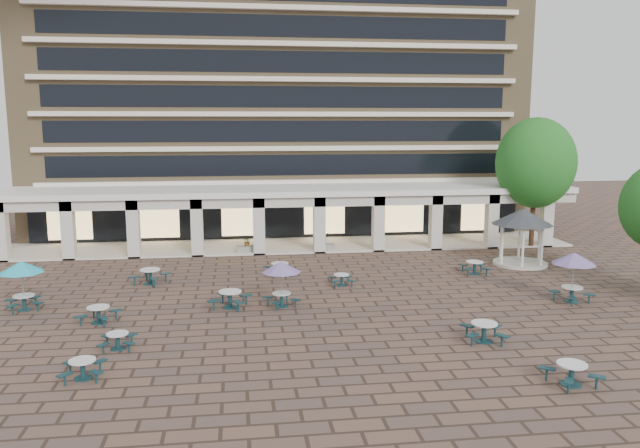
# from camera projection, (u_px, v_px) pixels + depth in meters

# --- Properties ---
(ground) EXTENTS (120.00, 120.00, 0.00)m
(ground) POSITION_uv_depth(u_px,v_px,m) (310.00, 304.00, 31.63)
(ground) COLOR brown
(ground) RESTS_ON ground
(apartment_building) EXTENTS (40.00, 15.50, 25.20)m
(apartment_building) POSITION_uv_depth(u_px,v_px,m) (276.00, 81.00, 54.49)
(apartment_building) COLOR #907751
(apartment_building) RESTS_ON ground
(retail_arcade) EXTENTS (42.00, 6.60, 4.40)m
(retail_arcade) POSITION_uv_depth(u_px,v_px,m) (286.00, 206.00, 45.62)
(retail_arcade) COLOR white
(retail_arcade) RESTS_ON ground
(picnic_table_0) EXTENTS (1.69, 1.69, 0.71)m
(picnic_table_0) POSITION_uv_depth(u_px,v_px,m) (83.00, 367.00, 22.35)
(picnic_table_0) COLOR #14383E
(picnic_table_0) RESTS_ON ground
(picnic_table_1) EXTENTS (1.56, 1.56, 0.67)m
(picnic_table_1) POSITION_uv_depth(u_px,v_px,m) (118.00, 339.00, 25.29)
(picnic_table_1) COLOR #14383E
(picnic_table_1) RESTS_ON ground
(picnic_table_2) EXTENTS (1.98, 1.98, 0.79)m
(picnic_table_2) POSITION_uv_depth(u_px,v_px,m) (572.00, 372.00, 21.82)
(picnic_table_2) COLOR #14383E
(picnic_table_2) RESTS_ON ground
(picnic_table_3) EXTENTS (2.07, 2.07, 0.83)m
(picnic_table_3) POSITION_uv_depth(u_px,v_px,m) (484.00, 330.00, 26.12)
(picnic_table_3) COLOR #14383E
(picnic_table_3) RESTS_ON ground
(picnic_table_4) EXTENTS (2.12, 2.12, 2.44)m
(picnic_table_4) POSITION_uv_depth(u_px,v_px,m) (22.00, 269.00, 30.22)
(picnic_table_4) COLOR #14383E
(picnic_table_4) RESTS_ON ground
(picnic_table_5) EXTENTS (2.28, 2.28, 0.86)m
(picnic_table_5) POSITION_uv_depth(u_px,v_px,m) (230.00, 298.00, 30.88)
(picnic_table_5) COLOR #14383E
(picnic_table_5) RESTS_ON ground
(picnic_table_6) EXTENTS (1.98, 1.98, 2.29)m
(picnic_table_6) POSITION_uv_depth(u_px,v_px,m) (281.00, 269.00, 30.83)
(picnic_table_6) COLOR #14383E
(picnic_table_6) RESTS_ON ground
(picnic_table_7) EXTENTS (1.52, 1.52, 0.66)m
(picnic_table_7) POSITION_uv_depth(u_px,v_px,m) (342.00, 279.00, 35.06)
(picnic_table_7) COLOR #14383E
(picnic_table_7) RESTS_ON ground
(picnic_table_8) EXTENTS (2.03, 2.03, 0.77)m
(picnic_table_8) POSITION_uv_depth(u_px,v_px,m) (98.00, 313.00, 28.56)
(picnic_table_8) COLOR #14383E
(picnic_table_8) RESTS_ON ground
(picnic_table_10) EXTENTS (1.99, 1.99, 0.78)m
(picnic_table_10) POSITION_uv_depth(u_px,v_px,m) (280.00, 268.00, 37.30)
(picnic_table_10) COLOR #14383E
(picnic_table_10) RESTS_ON ground
(picnic_table_11) EXTENTS (2.22, 2.22, 2.57)m
(picnic_table_11) POSITION_uv_depth(u_px,v_px,m) (574.00, 260.00, 31.60)
(picnic_table_11) COLOR #14383E
(picnic_table_11) RESTS_ON ground
(picnic_table_12) EXTENTS (2.35, 2.35, 0.86)m
(picnic_table_12) POSITION_uv_depth(u_px,v_px,m) (150.00, 275.00, 35.41)
(picnic_table_12) COLOR #14383E
(picnic_table_12) RESTS_ON ground
(picnic_table_13) EXTENTS (1.86, 1.86, 0.78)m
(picnic_table_13) POSITION_uv_depth(u_px,v_px,m) (475.00, 266.00, 37.73)
(picnic_table_13) COLOR #14383E
(picnic_table_13) RESTS_ON ground
(gazebo) EXTENTS (3.86, 3.86, 3.60)m
(gazebo) POSITION_uv_depth(u_px,v_px,m) (522.00, 223.00, 39.87)
(gazebo) COLOR beige
(gazebo) RESTS_ON ground
(tree_east_c) EXTENTS (5.68, 5.68, 9.46)m
(tree_east_c) POSITION_uv_depth(u_px,v_px,m) (536.00, 163.00, 44.88)
(tree_east_c) COLOR #3F2719
(tree_east_c) RESTS_ON ground
(planter_left) EXTENTS (1.50, 0.60, 1.17)m
(planter_left) POSITION_uv_depth(u_px,v_px,m) (247.00, 247.00, 43.80)
(planter_left) COLOR gray
(planter_left) RESTS_ON ground
(planter_right) EXTENTS (1.50, 0.75, 1.35)m
(planter_right) POSITION_uv_depth(u_px,v_px,m) (324.00, 243.00, 44.47)
(planter_right) COLOR gray
(planter_right) RESTS_ON ground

